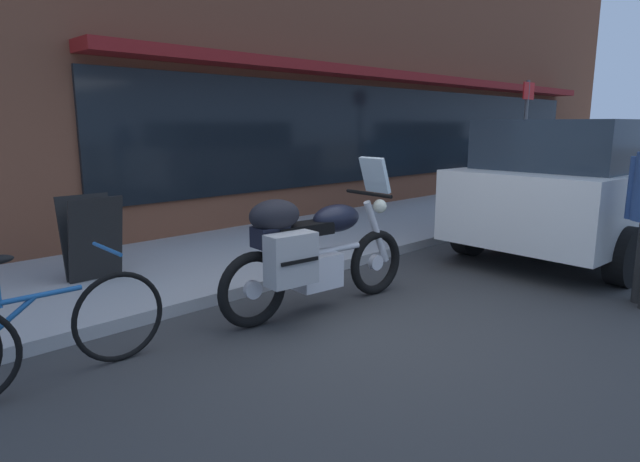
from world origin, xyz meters
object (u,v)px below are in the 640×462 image
Objects in this scene: parked_minivan at (595,182)px; touring_motorcycle at (311,249)px; parked_bicycle at (37,332)px; parking_sign_pole at (525,133)px; sandwich_board_sign at (92,238)px.

touring_motorcycle is at bearing 168.96° from parked_minivan.
parked_bicycle is 0.73× the size of parking_sign_pole.
touring_motorcycle is 2.42m from sandwich_board_sign.
sandwich_board_sign reaches higher than parked_bicycle.
parking_sign_pole is (9.28, 1.02, 1.19)m from parked_bicycle.
parked_minivan is (6.81, -1.15, 0.57)m from parked_bicycle.
parked_minivan is (4.54, -0.89, 0.33)m from touring_motorcycle.
parking_sign_pole is at bearing 41.34° from parked_minivan.
touring_motorcycle is at bearing -169.59° from parking_sign_pole.
parked_bicycle is 2.02× the size of sandwich_board_sign.
parked_minivan is at bearing -11.04° from touring_motorcycle.
sandwich_board_sign is 8.26m from parking_sign_pole.
parked_bicycle is at bearing -173.73° from parking_sign_pole.
touring_motorcycle is 2.30m from parked_bicycle.
sandwich_board_sign is (1.13, 1.87, 0.19)m from parked_bicycle.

